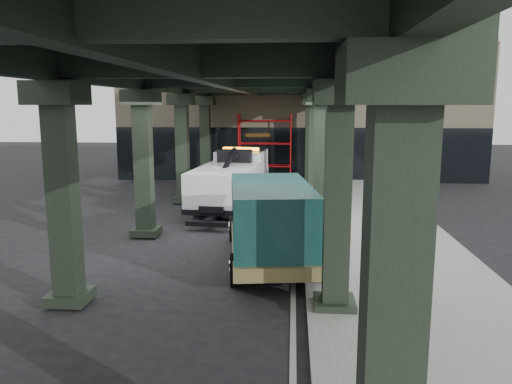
% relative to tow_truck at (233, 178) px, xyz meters
% --- Properties ---
extents(ground, '(90.00, 90.00, 0.00)m').
position_rel_tow_truck_xyz_m(ground, '(1.00, -7.49, -1.29)').
color(ground, black).
rests_on(ground, ground).
extents(sidewalk, '(5.00, 40.00, 0.15)m').
position_rel_tow_truck_xyz_m(sidewalk, '(5.50, -5.49, -1.21)').
color(sidewalk, gray).
rests_on(sidewalk, ground).
extents(lane_stripe, '(0.12, 38.00, 0.01)m').
position_rel_tow_truck_xyz_m(lane_stripe, '(2.70, -5.49, -1.28)').
color(lane_stripe, silver).
rests_on(lane_stripe, ground).
extents(viaduct, '(7.40, 32.00, 6.40)m').
position_rel_tow_truck_xyz_m(viaduct, '(0.60, -5.49, 4.17)').
color(viaduct, black).
rests_on(viaduct, ground).
extents(building, '(22.00, 10.00, 8.00)m').
position_rel_tow_truck_xyz_m(building, '(3.00, 12.51, 2.71)').
color(building, '#C6B793').
rests_on(building, ground).
extents(scaffolding, '(3.08, 0.88, 4.00)m').
position_rel_tow_truck_xyz_m(scaffolding, '(1.00, 7.15, 0.82)').
color(scaffolding, '#B20E11').
rests_on(scaffolding, ground).
extents(tow_truck, '(2.96, 8.21, 2.64)m').
position_rel_tow_truck_xyz_m(tow_truck, '(0.00, 0.00, 0.00)').
color(tow_truck, black).
rests_on(tow_truck, ground).
extents(towed_van, '(2.94, 6.02, 2.35)m').
position_rel_tow_truck_xyz_m(towed_van, '(2.01, -8.07, -0.02)').
color(towed_van, '#103B38').
rests_on(towed_van, ground).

